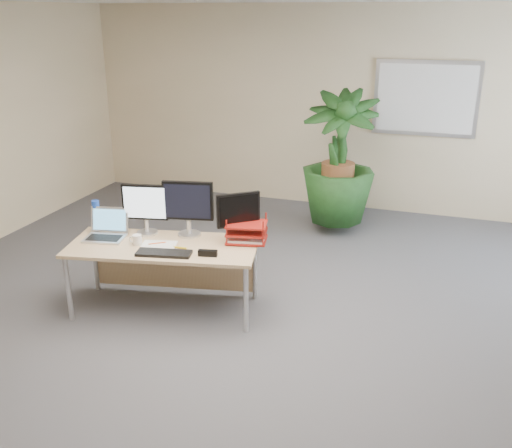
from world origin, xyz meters
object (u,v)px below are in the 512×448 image
(desk, at_px, (167,254))
(floor_plant, at_px, (338,173))
(monitor_left, at_px, (145,206))
(monitor_right, at_px, (188,205))
(laptop, at_px, (107,231))

(desk, bearing_deg, floor_plant, 65.19)
(monitor_left, distance_m, monitor_right, 0.40)
(desk, relative_size, monitor_left, 3.76)
(monitor_left, xyz_separation_m, laptop, (-0.31, -0.19, -0.21))
(monitor_right, height_order, laptop, monitor_right)
(monitor_left, bearing_deg, laptop, -147.92)
(floor_plant, bearing_deg, laptop, -123.91)
(desk, bearing_deg, monitor_right, 53.68)
(desk, height_order, laptop, laptop)
(floor_plant, height_order, monitor_left, floor_plant)
(desk, xyz_separation_m, laptop, (-0.56, -0.08, 0.19))
(desk, relative_size, laptop, 4.36)
(desk, xyz_separation_m, monitor_right, (0.14, 0.20, 0.43))
(laptop, bearing_deg, monitor_left, 32.08)
(monitor_left, height_order, monitor_right, monitor_right)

